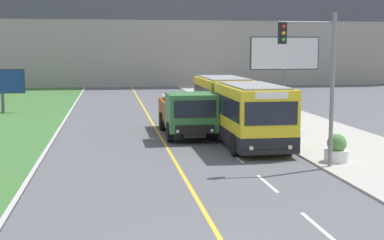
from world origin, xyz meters
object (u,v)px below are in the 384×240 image
Objects in this scene: billboard_small at (2,83)px; planter_round_third at (262,117)px; dump_truck at (188,115)px; city_bus at (236,108)px; planter_round_second at (292,130)px; planter_round_near at (337,149)px; billboard_large at (284,55)px; planter_round_far at (243,107)px; traffic_light_mast at (317,71)px.

billboard_small is 19.41m from planter_round_third.
billboard_small is (-11.84, 12.98, 0.99)m from dump_truck.
city_bus is 10.71× the size of planter_round_second.
planter_round_near is (16.90, -20.23, -1.63)m from billboard_small.
planter_round_third is at bearing 90.46° from planter_round_second.
planter_round_second is at bearing -106.59° from billboard_large.
billboard_large is at bearing 61.09° from city_bus.
planter_round_far is at bearing 87.79° from planter_round_third.
city_bus is 10.08× the size of planter_round_far.
city_bus is 2.25× the size of billboard_large.
billboard_large is at bearing 52.20° from dump_truck.
billboard_large is at bearing 63.60° from planter_round_third.
dump_truck is 5.43m from planter_round_second.
planter_round_far is (0.16, 10.73, 0.03)m from planter_round_second.
planter_round_second reaches higher than planter_round_near.
billboard_large is 4.76× the size of planter_round_second.
planter_round_near is (5.06, -7.24, -0.64)m from dump_truck.
city_bus is at bearing 145.92° from planter_round_second.
planter_round_second is (16.89, -14.86, -1.62)m from billboard_small.
planter_round_third is (-0.04, 5.36, 0.00)m from planter_round_second.
planter_round_near is at bearing -90.56° from planter_round_far.
billboard_large reaches higher than planter_round_far.
planter_round_second is at bearing 78.61° from traffic_light_mast.
billboard_small is 22.56m from planter_round_second.
planter_round_second is (5.05, -1.88, -0.63)m from dump_truck.
city_bus reaches higher than planter_round_second.
city_bus is 10.88× the size of planter_round_near.
planter_round_third is at bearing -116.40° from billboard_large.
city_bus is at bearing -124.15° from planter_round_third.
traffic_light_mast is at bearing -148.63° from planter_round_near.
billboard_large is 14.66m from planter_round_second.
city_bus is 3.84× the size of billboard_small.
planter_round_third is (-4.10, -8.27, -3.57)m from billboard_large.
planter_round_far is at bearing -13.62° from billboard_small.
billboard_large is at bearing 73.41° from planter_round_second.
traffic_light_mast is at bearing -80.63° from city_bus.
traffic_light_mast is 11.99m from planter_round_third.
dump_truck is at bearing -120.52° from planter_round_far.
planter_round_second is at bearing -89.54° from planter_round_third.
traffic_light_mast reaches higher than planter_round_third.
planter_round_near is 5.36m from planter_round_second.
planter_round_second is 0.99× the size of planter_round_third.
billboard_large is 4.48× the size of planter_round_far.
dump_truck is 6.03× the size of planter_round_near.
planter_round_far is (5.22, 8.85, -0.60)m from dump_truck.
dump_truck is 5.93× the size of planter_round_second.
billboard_small is at bearing 150.59° from planter_round_third.
traffic_light_mast is at bearing -53.27° from billboard_small.
dump_truck is 1.25× the size of billboard_large.
traffic_light_mast is 20.45m from billboard_large.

